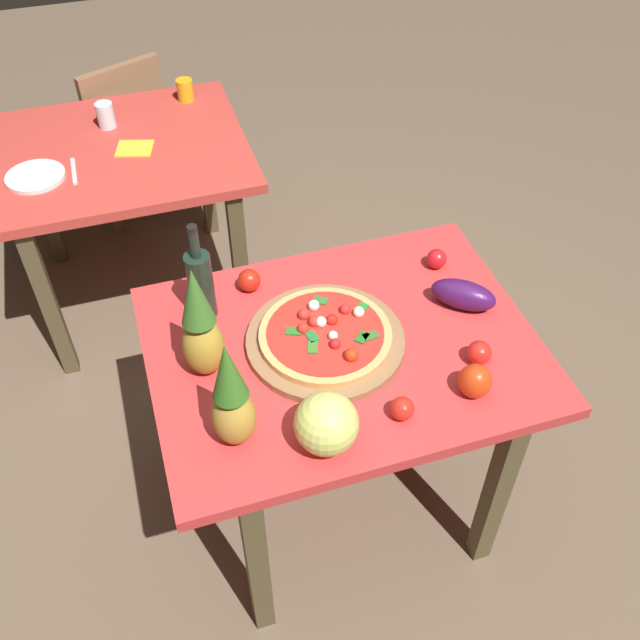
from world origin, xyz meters
TOP-DOWN VIEW (x-y plane):
  - ground_plane at (0.00, 0.00)m, footprint 10.00×10.00m
  - display_table at (0.00, 0.00)m, footprint 1.12×0.86m
  - background_table at (-0.51, 1.28)m, footprint 1.02×0.86m
  - dining_chair at (-0.47, 1.95)m, footprint 0.52×0.52m
  - pizza_board at (-0.05, 0.02)m, footprint 0.46×0.46m
  - pizza at (-0.05, 0.02)m, footprint 0.38×0.38m
  - wine_bottle at (-0.36, 0.25)m, footprint 0.08×0.08m
  - pineapple_left at (-0.39, 0.02)m, footprint 0.11×0.11m
  - pineapple_right at (-0.37, -0.23)m, footprint 0.11×0.11m
  - melon at (-0.15, -0.32)m, footprint 0.17×0.17m
  - bell_pepper at (0.28, -0.28)m, footprint 0.09×0.09m
  - eggplant at (0.40, 0.04)m, footprint 0.21×0.20m
  - tomato_by_bottle at (0.40, 0.23)m, footprint 0.06×0.06m
  - tomato_beside_pepper at (0.06, -0.29)m, footprint 0.06×0.06m
  - tomato_near_board at (-0.20, 0.31)m, footprint 0.07×0.07m
  - tomato_at_corner at (0.34, -0.18)m, footprint 0.07×0.07m
  - drinking_glass_juice at (-0.17, 1.58)m, footprint 0.07×0.07m
  - drinking_glass_water at (-0.52, 1.46)m, footprint 0.07×0.07m
  - dinner_plate at (-0.82, 1.16)m, footprint 0.22×0.22m
  - knife_utensil at (-0.68, 1.16)m, footprint 0.02×0.18m
  - napkin_folded at (-0.44, 1.25)m, footprint 0.17×0.15m

SIDE VIEW (x-z plane):
  - ground_plane at x=0.00m, z-range 0.00..0.00m
  - dining_chair at x=-0.47m, z-range 0.06..0.91m
  - background_table at x=-0.51m, z-range 0.28..1.06m
  - display_table at x=0.00m, z-range 0.28..1.06m
  - napkin_folded at x=-0.44m, z-range 0.78..0.78m
  - knife_utensil at x=-0.68m, z-range 0.78..0.79m
  - dinner_plate at x=-0.82m, z-range 0.78..0.79m
  - pizza_board at x=-0.05m, z-range 0.78..0.80m
  - tomato_by_bottle at x=0.40m, z-range 0.78..0.84m
  - tomato_beside_pepper at x=0.06m, z-range 0.78..0.84m
  - tomato_at_corner at x=0.34m, z-range 0.78..0.85m
  - tomato_near_board at x=-0.20m, z-range 0.78..0.85m
  - pizza at x=-0.05m, z-range 0.79..0.85m
  - eggplant at x=0.40m, z-range 0.78..0.87m
  - bell_pepper at x=0.28m, z-range 0.77..0.87m
  - drinking_glass_juice at x=-0.17m, z-range 0.78..0.87m
  - drinking_glass_water at x=-0.52m, z-range 0.78..0.88m
  - melon at x=-0.15m, z-range 0.78..0.94m
  - wine_bottle at x=-0.36m, z-range 0.74..1.07m
  - pineapple_right at x=-0.37m, z-range 0.76..1.11m
  - pineapple_left at x=-0.39m, z-range 0.76..1.13m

